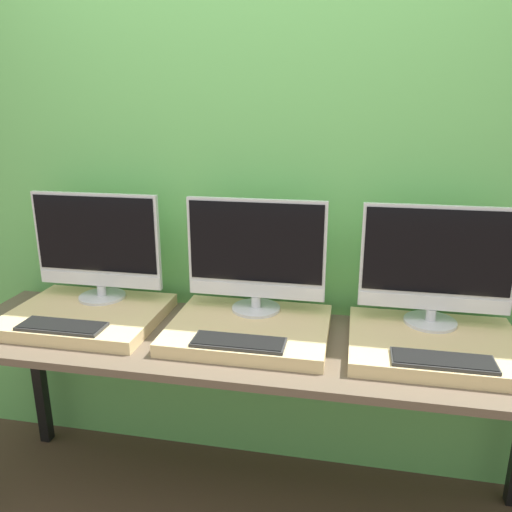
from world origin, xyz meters
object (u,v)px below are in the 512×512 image
monitor_left (97,245)px  keyboard_center (239,342)px  keyboard_left (62,326)px  monitor_center (256,254)px  monitor_right (436,264)px  keyboard_right (443,360)px

monitor_left → keyboard_center: (0.69, -0.32, -0.23)m
monitor_left → keyboard_left: bearing=-90.0°
monitor_center → monitor_right: (0.69, 0.00, 0.00)m
monitor_left → keyboard_center: 0.80m
monitor_center → keyboard_left: bearing=-155.3°
monitor_left → keyboard_right: 1.44m
keyboard_left → keyboard_right: same height
monitor_center → monitor_right: size_ratio=1.00×
monitor_left → monitor_center: size_ratio=1.00×
keyboard_left → keyboard_center: bearing=0.0°
monitor_right → keyboard_right: size_ratio=1.69×
monitor_center → keyboard_center: 0.39m
keyboard_right → monitor_right: bearing=90.0°
monitor_left → keyboard_right: (1.38, -0.32, -0.23)m
monitor_left → keyboard_center: size_ratio=1.69×
monitor_center → keyboard_right: size_ratio=1.69×
monitor_left → keyboard_center: bearing=-24.7°
keyboard_center → monitor_right: 0.80m
keyboard_left → keyboard_right: 1.38m
keyboard_left → keyboard_right: size_ratio=1.00×
monitor_right → keyboard_right: bearing=-90.0°
keyboard_center → monitor_right: (0.69, 0.32, 0.23)m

